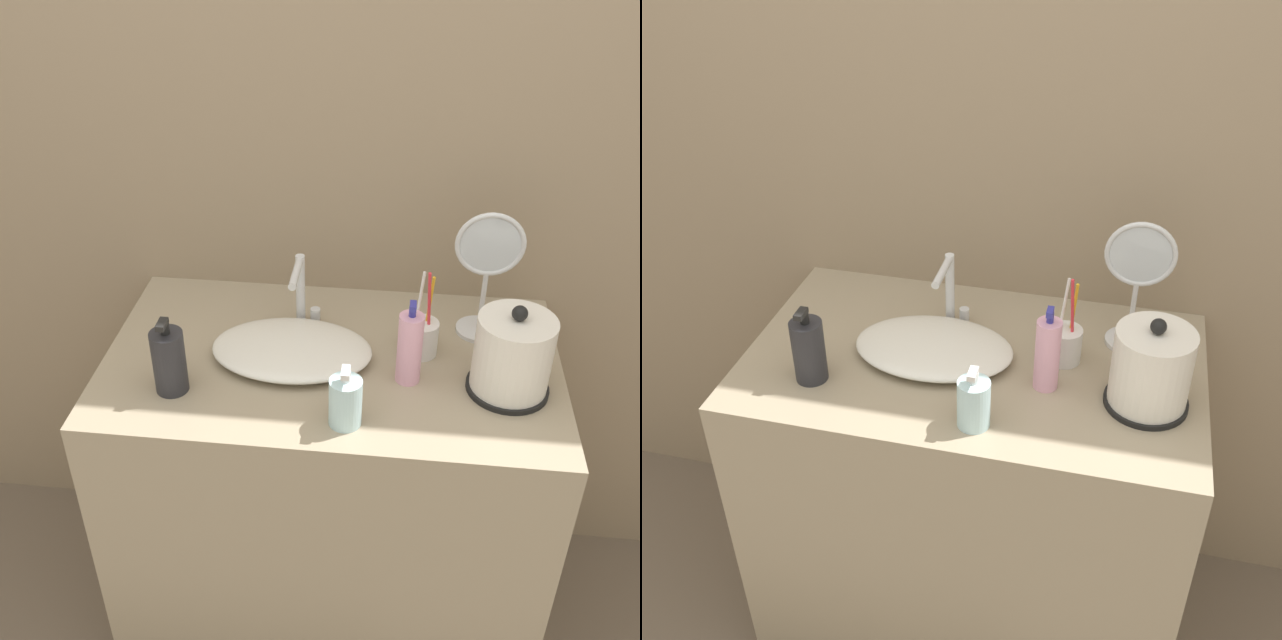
# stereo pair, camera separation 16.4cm
# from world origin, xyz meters

# --- Properties ---
(wall_back) EXTENTS (6.00, 0.04, 2.60)m
(wall_back) POSITION_xyz_m (0.00, 0.63, 1.30)
(wall_back) COLOR gray
(wall_back) RESTS_ON ground_plane
(vanity_counter) EXTENTS (1.03, 0.61, 0.85)m
(vanity_counter) POSITION_xyz_m (0.00, 0.31, 0.42)
(vanity_counter) COLOR gray
(vanity_counter) RESTS_ON ground_plane
(sink_basin) EXTENTS (0.36, 0.25, 0.05)m
(sink_basin) POSITION_xyz_m (-0.09, 0.29, 0.87)
(sink_basin) COLOR silver
(sink_basin) RESTS_ON vanity_counter
(faucet) EXTENTS (0.06, 0.14, 0.18)m
(faucet) POSITION_xyz_m (-0.08, 0.43, 0.95)
(faucet) COLOR silver
(faucet) RESTS_ON vanity_counter
(electric_kettle) EXTENTS (0.17, 0.17, 0.21)m
(electric_kettle) POSITION_xyz_m (0.38, 0.24, 0.93)
(electric_kettle) COLOR black
(electric_kettle) RESTS_ON vanity_counter
(toothbrush_cup) EXTENTS (0.08, 0.08, 0.22)m
(toothbrush_cup) POSITION_xyz_m (0.20, 0.35, 0.89)
(toothbrush_cup) COLOR silver
(toothbrush_cup) RESTS_ON vanity_counter
(lotion_bottle) EXTENTS (0.05, 0.05, 0.20)m
(lotion_bottle) POSITION_xyz_m (0.17, 0.25, 0.93)
(lotion_bottle) COLOR #EAA8C6
(lotion_bottle) RESTS_ON vanity_counter
(shampoo_bottle) EXTENTS (0.07, 0.07, 0.14)m
(shampoo_bottle) POSITION_xyz_m (0.05, 0.09, 0.90)
(shampoo_bottle) COLOR silver
(shampoo_bottle) RESTS_ON vanity_counter
(mouthwash_bottle) EXTENTS (0.07, 0.07, 0.18)m
(mouthwash_bottle) POSITION_xyz_m (-0.33, 0.15, 0.92)
(mouthwash_bottle) COLOR #28282D
(mouthwash_bottle) RESTS_ON vanity_counter
(vanity_mirror) EXTENTS (0.16, 0.11, 0.31)m
(vanity_mirror) POSITION_xyz_m (0.34, 0.45, 1.02)
(vanity_mirror) COLOR silver
(vanity_mirror) RESTS_ON vanity_counter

